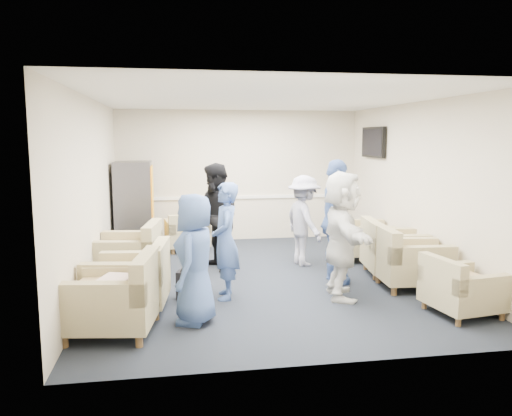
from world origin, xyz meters
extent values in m
plane|color=black|center=(0.00, 0.00, 0.00)|extent=(6.00, 6.00, 0.00)
plane|color=silver|center=(0.00, 0.00, 2.70)|extent=(6.00, 6.00, 0.00)
cube|color=beige|center=(0.00, 3.00, 1.35)|extent=(5.00, 0.02, 2.70)
cube|color=beige|center=(0.00, -3.00, 1.35)|extent=(5.00, 0.02, 2.70)
cube|color=beige|center=(-2.50, 0.00, 1.35)|extent=(0.02, 6.00, 2.70)
cube|color=beige|center=(2.50, 0.00, 1.35)|extent=(0.02, 6.00, 2.70)
cube|color=white|center=(0.00, 2.98, 0.90)|extent=(4.98, 0.04, 0.06)
cube|color=black|center=(2.44, 1.80, 2.05)|extent=(0.07, 1.00, 0.58)
cube|color=black|center=(2.40, 1.80, 2.05)|extent=(0.01, 0.92, 0.50)
cube|color=#505058|center=(2.48, 1.80, 1.90)|extent=(0.04, 0.10, 0.25)
cube|color=#9C8E64|center=(-2.05, -1.87, 0.29)|extent=(1.07, 1.07, 0.31)
cube|color=tan|center=(-2.05, -1.87, 0.50)|extent=(0.74, 0.70, 0.11)
cube|color=#9C8E64|center=(-1.67, -1.93, 0.67)|extent=(0.29, 0.95, 0.44)
cube|color=#9C8E64|center=(-1.91, -1.13, 0.28)|extent=(0.99, 0.99, 0.30)
cube|color=tan|center=(-1.91, -1.13, 0.48)|extent=(0.68, 0.65, 0.11)
cube|color=#9C8E64|center=(-1.54, -1.18, 0.64)|extent=(0.25, 0.91, 0.42)
cube|color=#9C8E64|center=(-2.07, 0.22, 0.29)|extent=(1.05, 1.05, 0.31)
cube|color=tan|center=(-2.07, 0.22, 0.49)|extent=(0.72, 0.69, 0.11)
cube|color=#9C8E64|center=(-1.68, 0.17, 0.66)|extent=(0.28, 0.95, 0.44)
cube|color=#9C8E64|center=(2.09, -1.96, 0.23)|extent=(0.87, 0.87, 0.25)
cube|color=tan|center=(2.09, -1.96, 0.41)|extent=(0.60, 0.57, 0.09)
cube|color=#9C8E64|center=(1.77, -2.01, 0.54)|extent=(0.24, 0.78, 0.36)
cube|color=#9C8E64|center=(1.99, -0.78, 0.28)|extent=(0.99, 0.99, 0.31)
cube|color=tan|center=(1.99, -0.78, 0.49)|extent=(0.68, 0.64, 0.11)
cube|color=#9C8E64|center=(1.60, -0.76, 0.66)|extent=(0.21, 0.94, 0.44)
cube|color=#9C8E64|center=(2.05, -0.21, 0.28)|extent=(1.05, 1.05, 0.31)
cube|color=tan|center=(2.05, -0.21, 0.49)|extent=(0.72, 0.68, 0.11)
cube|color=#9C8E64|center=(1.66, -0.15, 0.66)|extent=(0.28, 0.94, 0.44)
cube|color=#9C8E64|center=(1.96, 0.93, 0.27)|extent=(1.01, 1.01, 0.29)
cube|color=tan|center=(1.96, 0.93, 0.47)|extent=(0.70, 0.66, 0.10)
cube|color=#9C8E64|center=(1.59, 0.99, 0.62)|extent=(0.28, 0.90, 0.42)
cube|color=#9C8E64|center=(-1.12, 2.17, 0.24)|extent=(0.87, 0.87, 0.26)
cube|color=tan|center=(-1.12, 2.17, 0.41)|extent=(0.57, 0.60, 0.09)
cube|color=#9C8E64|center=(-1.08, 1.84, 0.55)|extent=(0.79, 0.23, 0.37)
cube|color=#505058|center=(-2.10, 2.25, 0.85)|extent=(0.67, 0.80, 1.70)
cube|color=#FF6105|center=(-1.75, 2.25, 0.93)|extent=(0.02, 0.68, 1.36)
cube|color=black|center=(-1.75, 2.25, 0.22)|extent=(0.02, 0.40, 0.11)
cube|color=black|center=(-1.20, -0.83, 0.19)|extent=(0.31, 0.25, 0.38)
sphere|color=black|center=(-1.20, -0.83, 0.36)|extent=(0.19, 0.19, 0.19)
cube|color=beige|center=(-2.00, -1.87, 0.56)|extent=(0.44, 0.51, 0.12)
imported|color=#4461A3|center=(-1.13, -1.69, 0.75)|extent=(0.68, 0.85, 1.51)
imported|color=#4461A3|center=(-0.69, -0.85, 0.78)|extent=(0.42, 0.60, 1.56)
imported|color=black|center=(-0.69, 0.58, 0.87)|extent=(0.94, 1.04, 1.74)
imported|color=silver|center=(0.79, 0.69, 0.76)|extent=(0.77, 1.08, 1.52)
imported|color=#4461A3|center=(0.99, -0.38, 0.91)|extent=(0.66, 1.14, 1.83)
imported|color=white|center=(0.85, -1.08, 0.85)|extent=(0.76, 1.64, 1.71)
camera|label=1|loc=(-1.34, -7.32, 2.13)|focal=35.00mm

